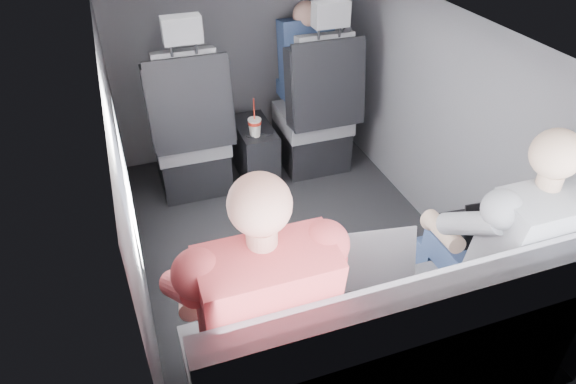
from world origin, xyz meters
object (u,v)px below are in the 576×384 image
object	(u,v)px
rear_bench	(384,351)
laptop_black	(480,224)
front_seat_left	(191,139)
passenger_rear_right	(502,247)
passenger_rear_left	(256,308)
laptop_white	(244,287)
passenger_front_right	(305,61)
center_console	(255,151)
front_seat_right	(316,119)
laptop_silver	(358,259)
soda_cup	(255,127)

from	to	relation	value
rear_bench	laptop_black	bearing A→B (deg)	24.34
front_seat_left	passenger_rear_right	size ratio (longest dim) A/B	1.01
front_seat_left	passenger_rear_left	distance (m)	1.83
front_seat_left	laptop_white	distance (m)	1.68
rear_bench	passenger_front_right	distance (m)	2.25
center_console	front_seat_right	bearing A→B (deg)	-5.07
passenger_rear_left	center_console	bearing A→B (deg)	74.44
laptop_silver	passenger_rear_right	world-z (taller)	passenger_rear_right
front_seat_right	passenger_front_right	size ratio (longest dim) A/B	1.74
center_console	laptop_silver	xyz separation A→B (m)	(-0.04, -1.71, 0.44)
front_seat_right	center_console	xyz separation A→B (m)	(-0.45, 0.04, -0.20)
rear_bench	passenger_front_right	world-z (taller)	passenger_front_right
rear_bench	passenger_rear_right	xyz separation A→B (m)	(0.57, 0.09, 0.33)
center_console	soda_cup	xyz separation A→B (m)	(-0.03, -0.13, 0.27)
laptop_silver	passenger_rear_right	distance (m)	0.63
center_console	passenger_rear_right	xyz separation A→B (m)	(0.57, -1.85, 0.44)
passenger_front_right	laptop_silver	bearing A→B (deg)	-104.47
front_seat_left	soda_cup	world-z (taller)	front_seat_left
laptop_black	passenger_front_right	bearing A→B (deg)	94.14
rear_bench	laptop_white	distance (m)	0.66
passenger_rear_right	passenger_rear_left	bearing A→B (deg)	-179.96
laptop_silver	passenger_front_right	bearing A→B (deg)	75.53
center_console	laptop_silver	bearing A→B (deg)	-91.23
passenger_rear_right	center_console	bearing A→B (deg)	107.28
front_seat_right	center_console	bearing A→B (deg)	174.93
passenger_rear_left	laptop_silver	bearing A→B (deg)	16.27
center_console	passenger_front_right	bearing A→B (deg)	25.34
front_seat_left	rear_bench	distance (m)	1.96
laptop_silver	laptop_black	xyz separation A→B (m)	(0.63, 0.04, -0.01)
laptop_black	passenger_front_right	distance (m)	1.90
rear_bench	passenger_rear_left	bearing A→B (deg)	169.64
passenger_rear_right	rear_bench	bearing A→B (deg)	-170.64
soda_cup	passenger_rear_left	size ratio (longest dim) A/B	0.21
front_seat_left	passenger_rear_right	world-z (taller)	front_seat_left
laptop_silver	passenger_rear_left	size ratio (longest dim) A/B	0.31
front_seat_right	passenger_rear_right	world-z (taller)	front_seat_right
front_seat_right	laptop_black	bearing A→B (deg)	-84.85
passenger_front_right	laptop_white	bearing A→B (deg)	-117.14
soda_cup	front_seat_right	bearing A→B (deg)	10.96
passenger_rear_right	passenger_front_right	distance (m)	2.07
front_seat_right	laptop_white	bearing A→B (deg)	-120.36
laptop_silver	passenger_front_right	world-z (taller)	passenger_front_right
passenger_rear_right	passenger_front_right	world-z (taller)	passenger_rear_right
rear_bench	laptop_black	distance (m)	0.73
laptop_white	front_seat_right	bearing A→B (deg)	59.64
center_console	front_seat_left	bearing A→B (deg)	-174.93
rear_bench	laptop_black	xyz separation A→B (m)	(0.60, 0.27, 0.32)
front_seat_left	soda_cup	bearing A→B (deg)	-12.49
laptop_silver	passenger_rear_left	xyz separation A→B (m)	(-0.48, -0.14, 0.02)
laptop_white	passenger_rear_right	size ratio (longest dim) A/B	0.39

